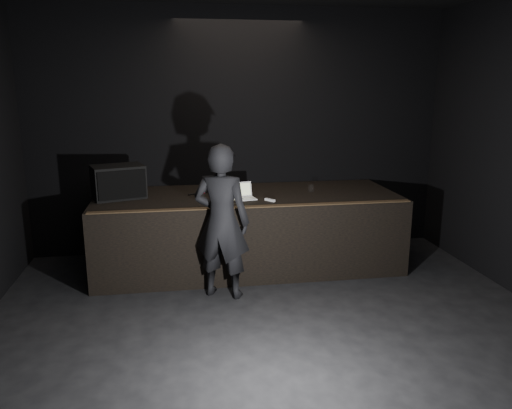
{
  "coord_description": "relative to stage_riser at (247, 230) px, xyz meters",
  "views": [
    {
      "loc": [
        -0.92,
        -3.72,
        2.45
      ],
      "look_at": [
        0.05,
        2.3,
        0.96
      ],
      "focal_mm": 35.0,
      "sensor_mm": 36.0,
      "label": 1
    }
  ],
  "objects": [
    {
      "name": "riser_lip",
      "position": [
        0.0,
        -0.71,
        0.51
      ],
      "size": [
        3.92,
        0.1,
        0.01
      ],
      "primitive_type": "cube",
      "color": "brown",
      "rests_on": "stage_riser"
    },
    {
      "name": "cable",
      "position": [
        -0.41,
        0.28,
        0.51
      ],
      "size": [
        0.74,
        0.47,
        0.02
      ],
      "primitive_type": "cylinder",
      "rotation": [
        0.0,
        1.57,
        0.55
      ],
      "color": "black",
      "rests_on": "stage_riser"
    },
    {
      "name": "room_walls",
      "position": [
        0.0,
        -2.73,
        1.52
      ],
      "size": [
        6.1,
        7.1,
        3.52
      ],
      "color": "black",
      "rests_on": "ground"
    },
    {
      "name": "laptop",
      "position": [
        -0.09,
        -0.24,
        0.55
      ],
      "size": [
        0.34,
        0.31,
        0.2
      ],
      "rotation": [
        0.0,
        0.0,
        0.2
      ],
      "color": "silver",
      "rests_on": "stage_riser"
    },
    {
      "name": "plastic_cup",
      "position": [
        0.88,
        0.02,
        0.55
      ],
      "size": [
        0.08,
        0.08,
        0.1
      ],
      "primitive_type": "cylinder",
      "color": "white",
      "rests_on": "stage_riser"
    },
    {
      "name": "wii_remote",
      "position": [
        0.23,
        -0.44,
        0.51
      ],
      "size": [
        0.12,
        0.14,
        0.03
      ],
      "primitive_type": "cube",
      "rotation": [
        0.0,
        0.0,
        0.64
      ],
      "color": "white",
      "rests_on": "stage_riser"
    },
    {
      "name": "person",
      "position": [
        -0.43,
        -0.95,
        0.4
      ],
      "size": [
        0.77,
        0.65,
        1.8
      ],
      "primitive_type": "imported",
      "rotation": [
        0.0,
        0.0,
        2.74
      ],
      "color": "black",
      "rests_on": "ground"
    },
    {
      "name": "stage_riser",
      "position": [
        0.0,
        0.0,
        0.0
      ],
      "size": [
        4.0,
        1.5,
        1.0
      ],
      "primitive_type": "cube",
      "color": "black",
      "rests_on": "ground"
    },
    {
      "name": "beer_can",
      "position": [
        -0.6,
        -0.03,
        0.59
      ],
      "size": [
        0.07,
        0.07,
        0.17
      ],
      "color": "silver",
      "rests_on": "stage_riser"
    },
    {
      "name": "ground",
      "position": [
        0.0,
        -2.73,
        -0.5
      ],
      "size": [
        7.0,
        7.0,
        0.0
      ],
      "primitive_type": "plane",
      "color": "black",
      "rests_on": "ground"
    },
    {
      "name": "stage_monitor",
      "position": [
        -1.67,
        0.05,
        0.71
      ],
      "size": [
        0.74,
        0.63,
        0.42
      ],
      "rotation": [
        0.0,
        0.0,
        0.31
      ],
      "color": "black",
      "rests_on": "stage_riser"
    }
  ]
}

